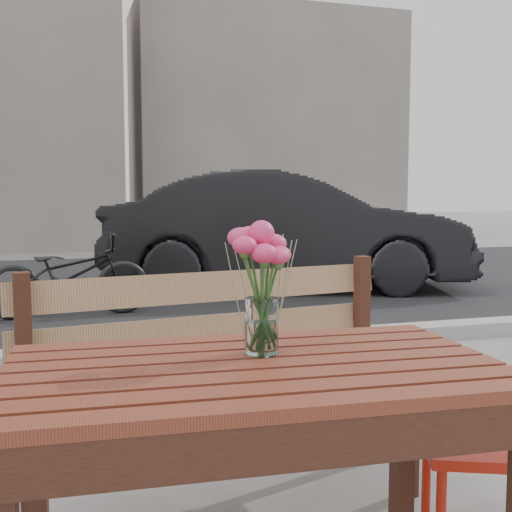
{
  "coord_description": "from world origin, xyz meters",
  "views": [
    {
      "loc": [
        -0.41,
        -1.69,
        1.21
      ],
      "look_at": [
        0.11,
        0.0,
        1.04
      ],
      "focal_mm": 45.0,
      "sensor_mm": 36.0,
      "label": 1
    }
  ],
  "objects_px": {
    "bicycle": "(69,275)",
    "main_vase": "(261,272)",
    "main_table": "(255,412)",
    "parked_car": "(286,231)",
    "red_chair": "(504,429)"
  },
  "relations": [
    {
      "from": "red_chair",
      "to": "bicycle",
      "type": "height_order",
      "value": "bicycle"
    },
    {
      "from": "red_chair",
      "to": "main_vase",
      "type": "height_order",
      "value": "main_vase"
    },
    {
      "from": "parked_car",
      "to": "bicycle",
      "type": "relative_size",
      "value": 2.87
    },
    {
      "from": "main_table",
      "to": "parked_car",
      "type": "relative_size",
      "value": 0.28
    },
    {
      "from": "red_chair",
      "to": "main_table",
      "type": "bearing_deg",
      "value": -55.52
    },
    {
      "from": "main_vase",
      "to": "bicycle",
      "type": "xyz_separation_m",
      "value": [
        -0.44,
        4.98,
        -0.58
      ]
    },
    {
      "from": "main_table",
      "to": "red_chair",
      "type": "xyz_separation_m",
      "value": [
        0.91,
        0.17,
        -0.21
      ]
    },
    {
      "from": "parked_car",
      "to": "bicycle",
      "type": "bearing_deg",
      "value": 130.75
    },
    {
      "from": "red_chair",
      "to": "parked_car",
      "type": "bearing_deg",
      "value": -169.49
    },
    {
      "from": "red_chair",
      "to": "bicycle",
      "type": "relative_size",
      "value": 0.48
    },
    {
      "from": "bicycle",
      "to": "main_vase",
      "type": "bearing_deg",
      "value": -178.23
    },
    {
      "from": "main_table",
      "to": "main_vase",
      "type": "xyz_separation_m",
      "value": [
        0.05,
        0.09,
        0.35
      ]
    },
    {
      "from": "parked_car",
      "to": "red_chair",
      "type": "bearing_deg",
      "value": -176.04
    },
    {
      "from": "main_table",
      "to": "main_vase",
      "type": "height_order",
      "value": "main_vase"
    },
    {
      "from": "red_chair",
      "to": "main_vase",
      "type": "distance_m",
      "value": 1.04
    }
  ]
}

